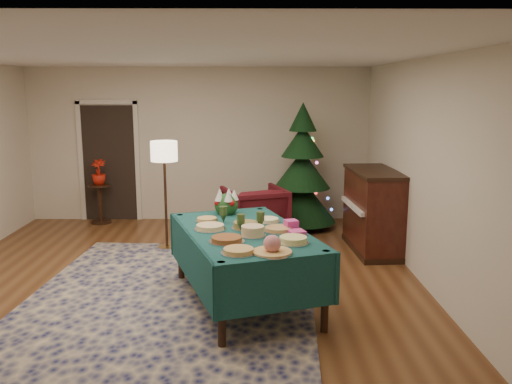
{
  "coord_description": "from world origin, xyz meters",
  "views": [
    {
      "loc": [
        0.93,
        -6.08,
        2.35
      ],
      "look_at": [
        0.98,
        0.66,
        1.04
      ],
      "focal_mm": 38.0,
      "sensor_mm": 36.0,
      "label": 1
    }
  ],
  "objects_px": {
    "buffet_table": "(244,245)",
    "gift_box": "(291,225)",
    "potted_plant": "(99,178)",
    "christmas_tree": "(302,172)",
    "side_table": "(100,204)",
    "floor_lamp": "(164,158)",
    "piano": "(373,212)",
    "armchair": "(255,210)"
  },
  "relations": [
    {
      "from": "armchair",
      "to": "piano",
      "type": "bearing_deg",
      "value": 140.9
    },
    {
      "from": "side_table",
      "to": "piano",
      "type": "bearing_deg",
      "value": -20.6
    },
    {
      "from": "piano",
      "to": "buffet_table",
      "type": "bearing_deg",
      "value": -133.48
    },
    {
      "from": "gift_box",
      "to": "christmas_tree",
      "type": "relative_size",
      "value": 0.06
    },
    {
      "from": "potted_plant",
      "to": "christmas_tree",
      "type": "distance_m",
      "value": 3.52
    },
    {
      "from": "buffet_table",
      "to": "armchair",
      "type": "bearing_deg",
      "value": 87.1
    },
    {
      "from": "armchair",
      "to": "christmas_tree",
      "type": "xyz_separation_m",
      "value": [
        0.8,
        0.71,
        0.49
      ]
    },
    {
      "from": "buffet_table",
      "to": "armchair",
      "type": "xyz_separation_m",
      "value": [
        0.13,
        2.59,
        -0.2
      ]
    },
    {
      "from": "piano",
      "to": "gift_box",
      "type": "bearing_deg",
      "value": -124.76
    },
    {
      "from": "christmas_tree",
      "to": "piano",
      "type": "xyz_separation_m",
      "value": [
        0.91,
        -1.36,
        -0.37
      ]
    },
    {
      "from": "gift_box",
      "to": "potted_plant",
      "type": "relative_size",
      "value": 0.3
    },
    {
      "from": "armchair",
      "to": "side_table",
      "type": "height_order",
      "value": "armchair"
    },
    {
      "from": "piano",
      "to": "christmas_tree",
      "type": "bearing_deg",
      "value": 123.92
    },
    {
      "from": "floor_lamp",
      "to": "side_table",
      "type": "distance_m",
      "value": 2.29
    },
    {
      "from": "armchair",
      "to": "potted_plant",
      "type": "xyz_separation_m",
      "value": [
        -2.7,
        1.01,
        0.35
      ]
    },
    {
      "from": "buffet_table",
      "to": "gift_box",
      "type": "relative_size",
      "value": 18.18
    },
    {
      "from": "gift_box",
      "to": "piano",
      "type": "xyz_separation_m",
      "value": [
        1.33,
        1.92,
        -0.3
      ]
    },
    {
      "from": "gift_box",
      "to": "armchair",
      "type": "distance_m",
      "value": 2.63
    },
    {
      "from": "floor_lamp",
      "to": "piano",
      "type": "height_order",
      "value": "floor_lamp"
    },
    {
      "from": "potted_plant",
      "to": "piano",
      "type": "bearing_deg",
      "value": -20.6
    },
    {
      "from": "christmas_tree",
      "to": "buffet_table",
      "type": "bearing_deg",
      "value": -105.76
    },
    {
      "from": "side_table",
      "to": "christmas_tree",
      "type": "distance_m",
      "value": 3.57
    },
    {
      "from": "side_table",
      "to": "christmas_tree",
      "type": "bearing_deg",
      "value": -4.9
    },
    {
      "from": "armchair",
      "to": "christmas_tree",
      "type": "distance_m",
      "value": 1.18
    },
    {
      "from": "floor_lamp",
      "to": "side_table",
      "type": "relative_size",
      "value": 2.31
    },
    {
      "from": "side_table",
      "to": "floor_lamp",
      "type": "bearing_deg",
      "value": -47.45
    },
    {
      "from": "christmas_tree",
      "to": "side_table",
      "type": "bearing_deg",
      "value": 175.1
    },
    {
      "from": "potted_plant",
      "to": "christmas_tree",
      "type": "relative_size",
      "value": 0.21
    },
    {
      "from": "armchair",
      "to": "floor_lamp",
      "type": "xyz_separation_m",
      "value": [
        -1.31,
        -0.5,
        0.89
      ]
    },
    {
      "from": "gift_box",
      "to": "floor_lamp",
      "type": "bearing_deg",
      "value": 129.25
    },
    {
      "from": "gift_box",
      "to": "armchair",
      "type": "xyz_separation_m",
      "value": [
        -0.38,
        2.57,
        -0.42
      ]
    },
    {
      "from": "buffet_table",
      "to": "gift_box",
      "type": "height_order",
      "value": "gift_box"
    },
    {
      "from": "side_table",
      "to": "potted_plant",
      "type": "distance_m",
      "value": 0.48
    },
    {
      "from": "side_table",
      "to": "potted_plant",
      "type": "height_order",
      "value": "potted_plant"
    },
    {
      "from": "christmas_tree",
      "to": "floor_lamp",
      "type": "bearing_deg",
      "value": -150.08
    },
    {
      "from": "gift_box",
      "to": "side_table",
      "type": "relative_size",
      "value": 0.19
    },
    {
      "from": "floor_lamp",
      "to": "buffet_table",
      "type": "bearing_deg",
      "value": -60.64
    },
    {
      "from": "buffet_table",
      "to": "floor_lamp",
      "type": "relative_size",
      "value": 1.51
    },
    {
      "from": "side_table",
      "to": "christmas_tree",
      "type": "relative_size",
      "value": 0.33
    },
    {
      "from": "side_table",
      "to": "potted_plant",
      "type": "xyz_separation_m",
      "value": [
        -0.0,
        0.0,
        0.48
      ]
    },
    {
      "from": "floor_lamp",
      "to": "christmas_tree",
      "type": "bearing_deg",
      "value": 29.92
    },
    {
      "from": "floor_lamp",
      "to": "christmas_tree",
      "type": "xyz_separation_m",
      "value": [
        2.11,
        1.21,
        -0.4
      ]
    }
  ]
}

